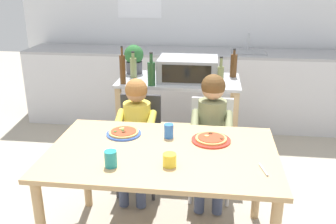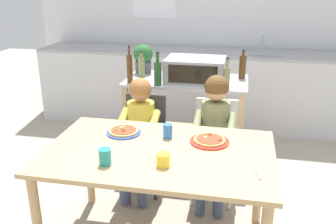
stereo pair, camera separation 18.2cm
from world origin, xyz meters
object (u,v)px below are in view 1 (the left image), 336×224
Objects in this scene: potted_herb_plant at (134,58)px; pizza_plate_red_rimmed at (211,139)px; dining_chair_left at (139,136)px; drinking_cup_blue at (169,131)px; child_in_olive_shirt at (212,125)px; bottle_clear_vinegar at (234,65)px; drinking_cup_teal at (111,159)px; bottle_squat_spirits at (133,67)px; kitchen_island_cart at (179,107)px; dining_table at (162,163)px; dining_chair_right at (211,141)px; toaster_oven at (188,69)px; bottle_dark_olive_oil at (220,76)px; drinking_cup_yellow at (170,160)px; bottle_tall_green_wine at (151,73)px; child_in_yellow_shirt at (136,125)px; pizza_plate_blue_rimmed at (124,133)px; bottle_brown_beer at (123,69)px.

potted_herb_plant reaches higher than pizza_plate_red_rimmed.
drinking_cup_blue is (0.32, -0.52, 0.29)m from dining_chair_left.
child_in_olive_shirt reaches higher than pizza_plate_red_rimmed.
bottle_clear_vinegar is 1.80m from drinking_cup_teal.
drinking_cup_blue is at bearing -66.01° from bottle_squat_spirits.
kitchen_island_cart is at bearing -0.73° from bottle_squat_spirits.
bottle_clear_vinegar is at bearing 76.98° from child_in_olive_shirt.
dining_chair_right is at bearing 67.06° from dining_table.
bottle_dark_olive_oil is (0.29, -0.22, 0.00)m from toaster_oven.
pizza_plate_red_rimmed is at bearing 31.11° from dining_table.
bottle_squat_spirits is (-0.51, 0.02, -0.00)m from toaster_oven.
bottle_clear_vinegar is at bearing -1.43° from potted_herb_plant.
toaster_oven is 0.66× the size of dining_chair_left.
dining_table is at bearing 110.15° from drinking_cup_yellow.
dining_chair_left is 1.03m from drinking_cup_yellow.
bottle_clear_vinegar is at bearing 27.81° from bottle_tall_green_wine.
drinking_cup_teal is (-0.03, -1.25, -0.20)m from bottle_tall_green_wine.
drinking_cup_teal is at bearing -87.60° from child_in_yellow_shirt.
dining_chair_left is 1.02m from drinking_cup_teal.
dining_chair_left is at bearing 90.00° from child_in_yellow_shirt.
potted_herb_plant is at bearing 161.28° from toaster_oven.
toaster_oven is at bearing 90.12° from drinking_cup_yellow.
toaster_oven reaches higher than child_in_olive_shirt.
dining_table is 0.80m from dining_chair_left.
potted_herb_plant is 1.32m from drinking_cup_blue.
bottle_squat_spirits is at bearing 105.83° from dining_chair_left.
kitchen_island_cart is 1.38× the size of dining_chair_left.
bottle_clear_vinegar is at bearing 44.78° from child_in_yellow_shirt.
pizza_plate_blue_rimmed is (-0.78, -1.17, -0.23)m from bottle_clear_vinegar.
potted_herb_plant is (-0.46, 0.17, 0.43)m from kitchen_island_cart.
bottle_dark_olive_oil is at bearing -0.09° from bottle_tall_green_wine.
toaster_oven reaches higher than kitchen_island_cart.
kitchen_island_cart is 0.39m from toaster_oven.
potted_herb_plant is 1.16m from dining_chair_right.
drinking_cup_blue is (0.49, -1.20, -0.23)m from potted_herb_plant.
pizza_plate_red_rimmed is (0.60, -0.42, 0.10)m from child_in_yellow_shirt.
bottle_clear_vinegar is 0.86m from child_in_olive_shirt.
bottle_tall_green_wine is 3.69× the size of drinking_cup_yellow.
pizza_plate_red_rimmed is 3.29× the size of drinking_cup_yellow.
pizza_plate_red_rimmed is (0.54, -0.82, -0.23)m from bottle_tall_green_wine.
drinking_cup_teal is (0.18, -1.49, -0.19)m from bottle_squat_spirits.
potted_herb_plant is at bearing 98.27° from pizza_plate_blue_rimmed.
drinking_cup_yellow is (0.09, -1.43, 0.18)m from kitchen_island_cart.
drinking_cup_blue is (0.51, -0.82, -0.22)m from bottle_brown_beer.
bottle_dark_olive_oil is 1.09× the size of bottle_squat_spirits.
dining_chair_right is (0.30, 0.72, -0.15)m from dining_table.
kitchen_island_cart reaches higher than dining_chair_left.
pizza_plate_blue_rimmed is 2.48× the size of drinking_cup_blue.
toaster_oven is 2.21× the size of pizza_plate_blue_rimmed.
potted_herb_plant is 0.35× the size of dining_chair_right.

